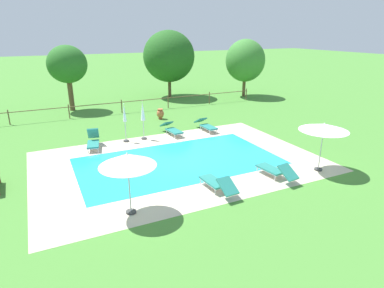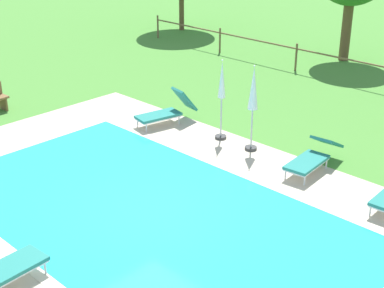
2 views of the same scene
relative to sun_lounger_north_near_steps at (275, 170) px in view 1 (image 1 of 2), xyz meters
name	(u,v)px [view 1 (image 1 of 2)]	position (x,y,z in m)	size (l,w,h in m)	color
ground_plane	(179,161)	(-3.02, 3.56, -0.36)	(160.00, 160.00, 0.00)	#478433
pool_deck_paving	(179,161)	(-3.02, 3.56, -0.36)	(13.51, 9.18, 0.01)	beige
swimming_pool_water	(179,161)	(-3.02, 3.56, -0.36)	(9.66, 5.34, 0.01)	#23A8C1
pool_coping_rim	(179,161)	(-3.02, 3.56, -0.35)	(10.14, 5.82, 0.01)	beige
sun_lounger_north_near_steps	(275,170)	(0.00, 0.00, 0.00)	(0.81, 2.09, 0.78)	#237A70
sun_lounger_north_mid	(217,183)	(-2.91, 0.01, 0.00)	(0.73, 2.08, 0.77)	#237A70
sun_lounger_north_far	(172,129)	(-1.65, 7.76, -0.01)	(0.79, 2.11, 0.73)	#237A70
sun_lounger_north_end	(93,141)	(-6.44, 7.38, 0.03)	(0.97, 1.93, 1.00)	#237A70
sun_lounger_south_near_corner	(206,125)	(0.66, 7.61, -0.01)	(0.71, 2.09, 0.74)	#237A70
patio_umbrella_open_foreground	(127,160)	(-6.48, -0.12, 1.65)	(1.95, 1.95, 2.28)	#383838
patio_umbrella_open_by_bench	(324,128)	(2.34, -0.23, 1.69)	(2.15, 2.15, 2.26)	#383838
patio_umbrella_closed_row_west	(143,114)	(-3.48, 7.66, 1.16)	(0.32, 0.32, 2.32)	#383838
patio_umbrella_closed_row_mid_west	(125,118)	(-4.55, 7.67, 1.04)	(0.32, 0.32, 2.25)	#383838
terracotta_urn_near_fence	(160,114)	(-0.96, 11.59, 0.04)	(0.52, 0.52, 0.74)	#B7663D
perimeter_fence	(122,104)	(-3.01, 14.62, 0.34)	(23.31, 0.08, 1.05)	brown
tree_far_west	(67,65)	(-6.37, 17.26, 3.23)	(3.01, 3.01, 5.07)	brown
tree_west_mid	(245,61)	(9.39, 16.19, 3.02)	(3.70, 3.70, 5.35)	brown
tree_centre	(169,56)	(2.83, 19.11, 3.42)	(4.78, 4.78, 6.14)	brown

